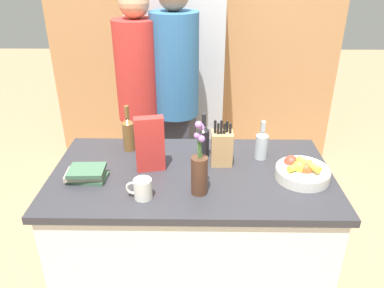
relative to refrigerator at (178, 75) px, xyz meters
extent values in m
plane|color=#A37F5B|center=(0.15, -1.46, -1.01)|extent=(14.00, 14.00, 0.00)
cube|color=silver|center=(0.15, -1.46, -0.58)|extent=(1.47, 0.79, 0.85)
cube|color=#2D2D33|center=(0.15, -1.46, -0.14)|extent=(1.53, 0.83, 0.04)
cube|color=#AD7A4C|center=(0.15, 0.36, 0.29)|extent=(2.73, 0.12, 2.60)
cube|color=#B7B7BC|center=(0.00, 0.00, 0.00)|extent=(0.78, 0.60, 2.01)
cylinder|color=#B7B7BC|center=(-0.06, -0.31, 0.10)|extent=(0.02, 0.02, 1.11)
cylinder|color=silver|center=(0.73, -1.52, -0.09)|extent=(0.28, 0.28, 0.06)
torus|color=silver|center=(0.73, -1.52, -0.06)|extent=(0.28, 0.28, 0.02)
sphere|color=#C64C23|center=(0.74, -1.53, -0.05)|extent=(0.07, 0.07, 0.07)
sphere|color=red|center=(0.69, -1.45, -0.06)|extent=(0.08, 0.08, 0.08)
sphere|color=#99B233|center=(0.71, -1.52, -0.05)|extent=(0.07, 0.07, 0.07)
cylinder|color=yellow|center=(0.71, -1.52, -0.04)|extent=(0.15, 0.11, 0.03)
cylinder|color=yellow|center=(0.76, -1.52, -0.03)|extent=(0.11, 0.14, 0.03)
cube|color=tan|center=(0.31, -1.36, -0.02)|extent=(0.12, 0.10, 0.19)
cylinder|color=black|center=(0.27, -1.37, 0.11)|extent=(0.01, 0.01, 0.08)
cylinder|color=black|center=(0.29, -1.38, 0.10)|extent=(0.01, 0.01, 0.07)
cylinder|color=black|center=(0.31, -1.38, 0.11)|extent=(0.01, 0.01, 0.09)
cylinder|color=black|center=(0.32, -1.38, 0.10)|extent=(0.01, 0.01, 0.07)
cylinder|color=black|center=(0.34, -1.36, 0.10)|extent=(0.01, 0.01, 0.07)
cylinder|color=black|center=(0.35, -1.37, 0.10)|extent=(0.01, 0.01, 0.07)
cylinder|color=#4C2D1E|center=(0.19, -1.66, -0.02)|extent=(0.08, 0.08, 0.20)
cylinder|color=#477538|center=(0.19, -1.66, 0.16)|extent=(0.01, 0.02, 0.15)
sphere|color=#9966B2|center=(0.20, -1.66, 0.24)|extent=(0.02, 0.02, 0.02)
cylinder|color=#477538|center=(0.19, -1.66, 0.16)|extent=(0.01, 0.01, 0.16)
sphere|color=#9966B2|center=(0.19, -1.65, 0.24)|extent=(0.03, 0.03, 0.03)
cylinder|color=#477538|center=(0.19, -1.66, 0.14)|extent=(0.01, 0.01, 0.12)
sphere|color=#9966B2|center=(0.18, -1.66, 0.20)|extent=(0.03, 0.03, 0.03)
cylinder|color=#477538|center=(0.18, -1.66, 0.14)|extent=(0.01, 0.02, 0.12)
sphere|color=#9966B2|center=(0.17, -1.66, 0.20)|extent=(0.03, 0.03, 0.03)
cylinder|color=#477538|center=(0.18, -1.67, 0.17)|extent=(0.02, 0.01, 0.17)
sphere|color=#9966B2|center=(0.18, -1.67, 0.26)|extent=(0.04, 0.04, 0.04)
cylinder|color=#477538|center=(0.19, -1.67, 0.13)|extent=(0.02, 0.01, 0.10)
sphere|color=#9966B2|center=(0.20, -1.67, 0.19)|extent=(0.03, 0.03, 0.03)
cube|color=red|center=(-0.08, -1.43, 0.04)|extent=(0.16, 0.09, 0.31)
cylinder|color=silver|center=(-0.09, -1.71, -0.07)|extent=(0.09, 0.09, 0.10)
torus|color=silver|center=(-0.14, -1.71, -0.06)|extent=(0.07, 0.02, 0.07)
cube|color=#3D6047|center=(-0.40, -1.55, -0.11)|extent=(0.20, 0.14, 0.02)
cube|color=#B7A88E|center=(-0.42, -1.55, -0.08)|extent=(0.20, 0.13, 0.03)
cube|color=#3D6047|center=(-0.40, -1.55, -0.06)|extent=(0.19, 0.15, 0.02)
cylinder|color=brown|center=(-0.24, -1.20, -0.03)|extent=(0.07, 0.07, 0.18)
cone|color=brown|center=(-0.24, -1.20, 0.08)|extent=(0.07, 0.07, 0.03)
cylinder|color=brown|center=(-0.24, -1.20, 0.13)|extent=(0.03, 0.03, 0.07)
cylinder|color=#B2BCC1|center=(0.55, -1.29, -0.05)|extent=(0.07, 0.07, 0.14)
cone|color=#B2BCC1|center=(0.55, -1.29, 0.04)|extent=(0.07, 0.07, 0.03)
cylinder|color=#B2BCC1|center=(0.55, -1.29, 0.08)|extent=(0.03, 0.03, 0.06)
cylinder|color=black|center=(0.21, -1.28, -0.03)|extent=(0.07, 0.07, 0.17)
cone|color=black|center=(0.21, -1.28, 0.07)|extent=(0.07, 0.07, 0.03)
cylinder|color=black|center=(0.21, -1.28, 0.12)|extent=(0.03, 0.03, 0.07)
cube|color=#383842|center=(-0.25, -0.60, -0.58)|extent=(0.29, 0.23, 0.86)
cylinder|color=red|center=(-0.25, -0.60, 0.21)|extent=(0.33, 0.33, 0.71)
sphere|color=tan|center=(-0.25, -0.60, 0.67)|extent=(0.21, 0.21, 0.21)
cube|color=#383842|center=(0.01, -0.59, -0.57)|extent=(0.31, 0.25, 0.88)
cylinder|color=#2D6093|center=(0.01, -0.59, 0.24)|extent=(0.34, 0.34, 0.73)
camera|label=1|loc=(0.17, -3.22, 0.94)|focal=35.00mm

